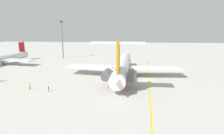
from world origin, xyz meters
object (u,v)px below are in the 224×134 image
Objects in this scene: ground_crew_near_nose at (48,88)px; ground_crew_starboard at (75,62)px; main_jetliner at (123,67)px; safety_cone_nose at (85,62)px; light_mast at (62,38)px; ground_crew_near_tail at (147,62)px; ground_crew_portside at (30,85)px; airliner_mid_left at (2,59)px.

ground_crew_starboard is at bearing 71.47° from ground_crew_near_nose.
ground_crew_near_nose is at bearing 133.78° from main_jetliner.
ground_crew_starboard is at bearing 129.41° from safety_cone_nose.
ground_crew_starboard is at bearing -144.55° from light_mast.
ground_crew_near_tail reaches higher than ground_crew_near_nose.
main_jetliner is 2.23× the size of light_mast.
light_mast reaches higher than ground_crew_near_nose.
light_mast reaches higher than ground_crew_near_tail.
ground_crew_near_tail is 56.78m from ground_crew_portside.
ground_crew_portside is at bearing 141.08° from ground_crew_near_nose.
ground_crew_near_nose is 0.94× the size of ground_crew_near_tail.
main_jetliner reaches higher than ground_crew_near_nose.
light_mast reaches higher than airliner_mid_left.
light_mast is (17.29, 12.31, 10.96)m from ground_crew_starboard.
ground_crew_near_nose is at bearing -179.90° from safety_cone_nose.
ground_crew_portside is 57.47m from light_mast.
light_mast is at bearing 50.59° from safety_cone_nose.
ground_crew_near_tail reaches higher than safety_cone_nose.
light_mast is at bearing 143.23° from airliner_mid_left.
ground_crew_near_nose is (-34.76, -39.15, -1.87)m from airliner_mid_left.
main_jetliner is 54.39m from light_mast.
airliner_mid_left is 18.68× the size of ground_crew_near_tail.
ground_crew_portside is 42.25m from safety_cone_nose.
airliner_mid_left is (17.01, 59.10, -0.91)m from main_jetliner.
ground_crew_near_nose is at bearing 56.76° from airliner_mid_left.
main_jetliner reaches higher than ground_crew_portside.
ground_crew_portside is at bearing -115.62° from ground_crew_near_tail.
ground_crew_near_nose is at bearing -100.51° from ground_crew_portside.
ground_crew_near_nose is 6.57m from ground_crew_portside.
main_jetliner is 27.12× the size of ground_crew_near_tail.
safety_cone_nose is (43.36, 0.07, -0.78)m from ground_crew_near_nose.
airliner_mid_left is at bearing 102.41° from safety_cone_nose.
ground_crew_portside is 0.08× the size of light_mast.
light_mast is (55.47, 10.38, 10.84)m from ground_crew_portside.
ground_crew_starboard is (5.01, -34.71, -1.88)m from airliner_mid_left.
ground_crew_near_tail is 51.18m from light_mast.
ground_crew_portside is (-33.17, -32.78, -1.77)m from airliner_mid_left.
safety_cone_nose is (-0.53, 31.57, -0.85)m from ground_crew_near_tail.
safety_cone_nose is at bearing -164.09° from ground_crew_starboard.
airliner_mid_left is 52.39m from ground_crew_near_nose.
main_jetliner is at bearing 114.42° from ground_crew_starboard.
main_jetliner is 29.33× the size of ground_crew_starboard.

